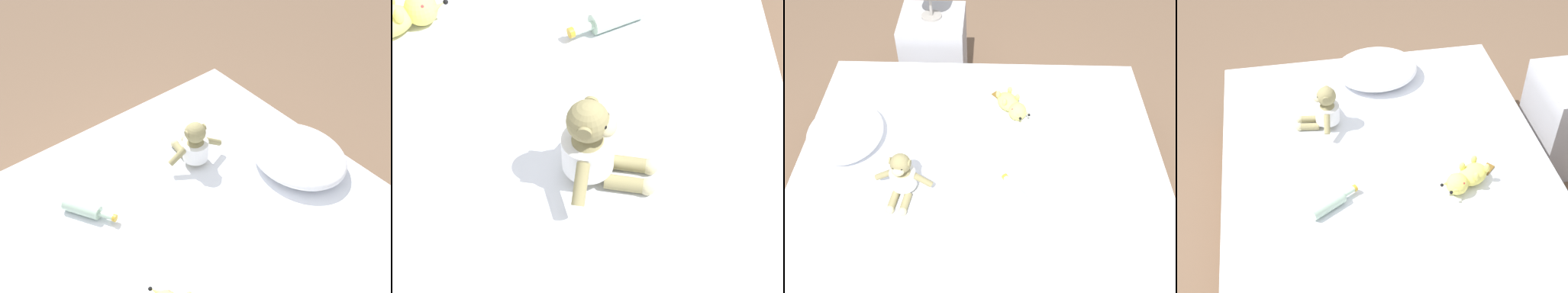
# 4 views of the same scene
# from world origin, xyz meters

# --- Properties ---
(ground_plane) EXTENTS (16.00, 16.00, 0.00)m
(ground_plane) POSITION_xyz_m (0.00, 0.00, 0.00)
(ground_plane) COLOR brown
(bed) EXTENTS (1.58, 1.94, 0.45)m
(bed) POSITION_xyz_m (0.00, 0.00, 0.22)
(bed) COLOR #846647
(bed) RESTS_ON ground_plane
(pillow) EXTENTS (0.49, 0.43, 0.12)m
(pillow) POSITION_xyz_m (0.07, 0.71, 0.51)
(pillow) COLOR white
(pillow) RESTS_ON bed
(plush_monkey) EXTENTS (0.24, 0.29, 0.24)m
(plush_monkey) POSITION_xyz_m (-0.25, 0.36, 0.54)
(plush_monkey) COLOR #8E8456
(plush_monkey) RESTS_ON bed
(glass_bottle) EXTENTS (0.23, 0.16, 0.06)m
(glass_bottle) POSITION_xyz_m (-0.30, -0.20, 0.48)
(glass_bottle) COLOR #B2D1B7
(glass_bottle) RESTS_ON bed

